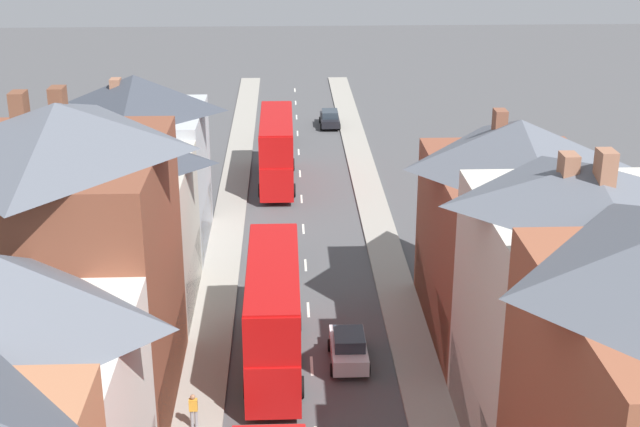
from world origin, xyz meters
TOP-DOWN VIEW (x-y plane):
  - pavement_left at (-5.10, 38.00)m, footprint 2.20×104.00m
  - pavement_right at (5.10, 38.00)m, footprint 2.20×104.00m
  - centre_line_dashes at (0.00, 36.00)m, footprint 0.14×97.80m
  - terrace_row_left at (-10.19, 14.28)m, footprint 8.00×57.43m
  - double_decker_bus_lead at (-1.81, 24.31)m, footprint 2.74×10.80m
  - double_decker_bus_mid_street at (-1.81, 51.57)m, footprint 2.74×10.80m
  - car_near_blue at (-1.80, 63.24)m, footprint 1.90×4.50m
  - car_near_silver at (-1.80, 36.69)m, footprint 1.90×4.18m
  - car_parked_left_a at (3.10, 68.29)m, footprint 1.90×4.19m
  - car_mid_black at (1.80, 24.21)m, footprint 1.90×3.82m
  - pedestrian_mid_right at (-5.18, 18.85)m, footprint 0.36×0.22m

SIDE VIEW (x-z plane):
  - centre_line_dashes at x=0.00m, z-range 0.00..0.01m
  - pavement_left at x=-5.10m, z-range 0.00..0.14m
  - pavement_right at x=5.10m, z-range 0.00..0.14m
  - car_near_silver at x=-1.80m, z-range 0.01..1.60m
  - car_parked_left_a at x=3.10m, z-range 0.01..1.61m
  - car_near_blue at x=-1.80m, z-range 0.01..1.63m
  - car_mid_black at x=1.80m, z-range 0.00..1.69m
  - pedestrian_mid_right at x=-5.18m, z-range 0.23..1.84m
  - double_decker_bus_lead at x=-1.81m, z-range 0.17..5.47m
  - double_decker_bus_mid_street at x=-1.81m, z-range 0.17..5.47m
  - terrace_row_left at x=-10.19m, z-range -0.97..13.22m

